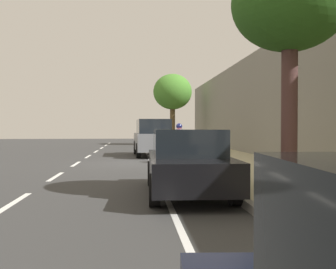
{
  "coord_description": "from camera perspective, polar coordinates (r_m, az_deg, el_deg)",
  "views": [
    {
      "loc": [
        -0.23,
        -16.8,
        1.57
      ],
      "look_at": [
        1.26,
        0.62,
        1.24
      ],
      "focal_mm": 41.18,
      "sensor_mm": 36.0,
      "label": 1
    }
  ],
  "objects": [
    {
      "name": "parked_suv_grey_mid",
      "position": [
        21.06,
        -2.24,
        -0.39
      ],
      "size": [
        2.12,
        4.78,
        1.99
      ],
      "color": "slate",
      "rests_on": "ground"
    },
    {
      "name": "ground",
      "position": [
        16.87,
        -4.09,
        -4.25
      ],
      "size": [
        71.22,
        71.22,
        0.0
      ],
      "primitive_type": "plane",
      "color": "#373737"
    },
    {
      "name": "lane_stripe_centre",
      "position": [
        16.9,
        -13.46,
        -4.25
      ],
      "size": [
        0.14,
        44.2,
        0.01
      ],
      "color": "white",
      "rests_on": "ground"
    },
    {
      "name": "curb_edge",
      "position": [
        17.0,
        2.45,
        -3.93
      ],
      "size": [
        0.16,
        44.51,
        0.17
      ],
      "primitive_type": "cube",
      "color": "gray",
      "rests_on": "ground"
    },
    {
      "name": "building_facade",
      "position": [
        17.99,
        15.83,
        4.72
      ],
      "size": [
        0.5,
        44.51,
        5.44
      ],
      "primitive_type": "cube",
      "color": "gray",
      "rests_on": "ground"
    },
    {
      "name": "bicycle_at_curb",
      "position": [
        17.08,
        0.83,
        -2.9
      ],
      "size": [
        1.44,
        1.08,
        0.77
      ],
      "color": "black",
      "rests_on": "ground"
    },
    {
      "name": "lane_stripe_bike_edge",
      "position": [
        16.88,
        -2.52,
        -4.23
      ],
      "size": [
        0.12,
        44.51,
        0.01
      ],
      "primitive_type": "cube",
      "color": "white",
      "rests_on": "ground"
    },
    {
      "name": "street_tree_mid_block",
      "position": [
        8.86,
        17.6,
        17.7
      ],
      "size": [
        2.45,
        2.45,
        5.04
      ],
      "color": "#513331",
      "rests_on": "sidewalk"
    },
    {
      "name": "sidewalk",
      "position": [
        17.37,
        9.04,
        -3.83
      ],
      "size": [
        3.85,
        44.51,
        0.17
      ],
      "primitive_type": "cube",
      "color": "#B5AE88",
      "rests_on": "ground"
    },
    {
      "name": "fire_hydrant",
      "position": [
        6.48,
        18.9,
        -7.68
      ],
      "size": [
        0.22,
        0.22,
        0.84
      ],
      "color": "red",
      "rests_on": "sidewalk"
    },
    {
      "name": "parked_sedan_black_second",
      "position": [
        9.03,
        2.91,
        -4.12
      ],
      "size": [
        1.92,
        4.44,
        1.52
      ],
      "color": "black",
      "rests_on": "ground"
    },
    {
      "name": "street_tree_far_end",
      "position": [
        33.58,
        0.68,
        6.26
      ],
      "size": [
        3.34,
        3.34,
        6.02
      ],
      "color": "brown",
      "rests_on": "sidewalk"
    },
    {
      "name": "cyclist_with_backpack",
      "position": [
        16.6,
        1.73,
        -0.66
      ],
      "size": [
        0.55,
        0.53,
        1.74
      ],
      "color": "#C6B284",
      "rests_on": "ground"
    }
  ]
}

